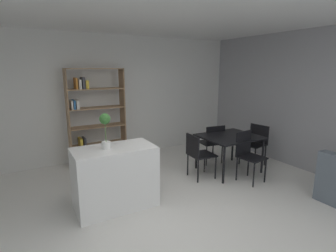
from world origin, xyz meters
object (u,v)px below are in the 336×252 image
(dining_chair_far, at_px, (213,140))
(dining_chair_window_side, at_px, (256,141))
(potted_plant_on_island, at_px, (105,127))
(kitchen_island, at_px, (115,177))
(dining_chair_near, at_px, (248,152))
(open_bookshelf, at_px, (93,114))
(dining_table, at_px, (229,139))
(dining_chair_island_side, at_px, (198,152))

(dining_chair_far, distance_m, dining_chair_window_side, 0.93)
(potted_plant_on_island, distance_m, dining_chair_window_side, 3.41)
(kitchen_island, xyz_separation_m, dining_chair_near, (2.44, -0.26, 0.08))
(open_bookshelf, xyz_separation_m, dining_chair_near, (2.23, -2.28, -0.55))
(potted_plant_on_island, xyz_separation_m, dining_chair_far, (2.55, 0.74, -0.72))
(kitchen_island, bearing_deg, dining_table, 5.72)
(dining_table, height_order, dining_chair_far, dining_chair_far)
(dining_chair_far, relative_size, dining_chair_island_side, 1.00)
(potted_plant_on_island, bearing_deg, dining_chair_near, -6.19)
(dining_chair_window_side, relative_size, dining_chair_near, 0.94)
(open_bookshelf, bearing_deg, dining_table, -38.28)
(dining_chair_window_side, bearing_deg, kitchen_island, -93.16)
(dining_chair_far, bearing_deg, dining_chair_window_side, 154.40)
(dining_chair_far, xyz_separation_m, dining_chair_window_side, (0.78, -0.50, 0.01))
(dining_chair_window_side, bearing_deg, potted_plant_on_island, -93.57)
(kitchen_island, height_order, dining_chair_far, kitchen_island)
(potted_plant_on_island, distance_m, dining_chair_island_side, 1.94)
(dining_table, relative_size, dining_chair_window_side, 1.30)
(open_bookshelf, bearing_deg, dining_chair_near, -45.58)
(dining_table, bearing_deg, dining_chair_window_side, 0.91)
(dining_chair_window_side, xyz_separation_m, dining_chair_near, (-0.78, -0.52, 0.02))
(potted_plant_on_island, relative_size, dining_chair_island_side, 0.60)
(open_bookshelf, distance_m, dining_chair_window_side, 3.54)
(open_bookshelf, distance_m, dining_chair_near, 3.24)
(dining_chair_window_side, height_order, dining_chair_near, dining_chair_near)
(kitchen_island, xyz_separation_m, dining_table, (2.46, 0.25, 0.20))
(potted_plant_on_island, distance_m, open_bookshelf, 2.03)
(kitchen_island, bearing_deg, dining_chair_window_side, 4.58)
(dining_chair_far, relative_size, dining_chair_near, 0.93)
(dining_chair_far, bearing_deg, dining_chair_near, 96.90)
(potted_plant_on_island, height_order, dining_chair_window_side, potted_plant_on_island)
(open_bookshelf, distance_m, dining_chair_island_side, 2.37)
(kitchen_island, bearing_deg, dining_chair_far, 17.19)
(dining_chair_window_side, distance_m, dining_chair_near, 0.94)
(kitchen_island, distance_m, open_bookshelf, 2.13)
(dining_chair_window_side, bearing_deg, dining_chair_near, -64.17)
(dining_chair_island_side, bearing_deg, dining_chair_far, -52.30)
(kitchen_island, relative_size, dining_chair_island_side, 1.38)
(dining_chair_near, bearing_deg, potted_plant_on_island, 166.64)
(open_bookshelf, relative_size, dining_chair_island_side, 2.41)
(potted_plant_on_island, relative_size, dining_chair_near, 0.56)
(dining_chair_window_side, height_order, dining_chair_island_side, dining_chair_window_side)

